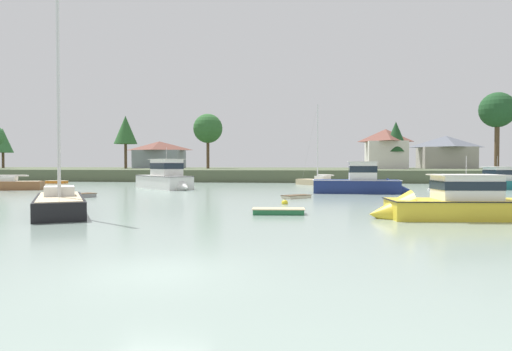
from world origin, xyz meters
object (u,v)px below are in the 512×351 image
Objects in this scene: cruiser_navy at (365,186)px; mooring_buoy_white at (429,190)px; cruiser_teal at (494,184)px; dinghy_cream at (296,197)px; mooring_buoy_orange at (58,195)px; mooring_buoy_yellow at (285,203)px; cruiser_yellow at (448,209)px; sailboat_black at (59,208)px; sailboat_wood at (4,188)px; cruiser_white at (167,182)px; dinghy_orange at (57,182)px; dinghy_grey at (77,196)px; dinghy_green at (278,212)px; sailboat_sand at (321,183)px.

cruiser_navy is 9.44m from mooring_buoy_white.
dinghy_cream is (-21.14, -16.49, -0.47)m from cruiser_teal.
mooring_buoy_yellow is at bearing -15.71° from mooring_buoy_orange.
cruiser_yellow is 27.34m from mooring_buoy_white.
cruiser_navy is at bearing -149.05° from cruiser_teal.
sailboat_black is 1.33× the size of sailboat_wood.
cruiser_navy is 28.76m from sailboat_black.
cruiser_white is 29.03m from mooring_buoy_white.
mooring_buoy_white is at bearing 45.07° from dinghy_cream.
cruiser_teal is 17.34m from cruiser_navy.
cruiser_navy is 3.60× the size of dinghy_cream.
cruiser_yellow is 58.61m from dinghy_orange.
sailboat_wood is (-40.97, 20.92, -0.28)m from cruiser_yellow.
dinghy_grey is 43.69m from cruiser_teal.
dinghy_cream is at bearing -142.04° from cruiser_teal.
cruiser_teal is at bearing 37.96° from dinghy_cream.
mooring_buoy_yellow is at bearing -12.11° from dinghy_grey.
sailboat_black is at bearing -47.89° from sailboat_wood.
mooring_buoy_yellow is at bearing 91.51° from dinghy_green.
cruiser_teal is 26.81m from dinghy_cream.
cruiser_navy is 24.95× the size of mooring_buoy_white.
dinghy_orange reaches higher than mooring_buoy_orange.
dinghy_orange is 28.24m from mooring_buoy_orange.
cruiser_white is 26.45m from sailboat_black.
dinghy_orange is at bearing 121.50° from mooring_buoy_orange.
cruiser_teal is 21.10× the size of mooring_buoy_white.
mooring_buoy_white is (26.45, 27.41, -0.24)m from sailboat_black.
dinghy_orange is at bearing 121.48° from sailboat_black.
mooring_buoy_orange reaches higher than dinghy_cream.
dinghy_cream is 12.35m from dinghy_green.
cruiser_teal is 2.59× the size of dinghy_orange.
mooring_buoy_white is 37.50m from mooring_buoy_orange.
mooring_buoy_yellow is (-0.17, 6.63, -0.04)m from dinghy_green.
dinghy_grey is at bearing -159.17° from cruiser_navy.
mooring_buoy_yellow is (-2.40, -29.52, -0.16)m from sailboat_sand.
sailboat_wood is (-19.37, 21.43, -0.04)m from sailboat_black.
cruiser_white is 0.67× the size of sailboat_black.
cruiser_white is 3.15× the size of dinghy_green.
dinghy_grey is at bearing -128.49° from sailboat_sand.
dinghy_green is at bearing -91.54° from dinghy_cream.
dinghy_cream is 0.23× the size of sailboat_sand.
dinghy_green is (-21.47, -28.83, -0.46)m from cruiser_teal.
mooring_buoy_white is at bearing 25.70° from dinghy_grey.
dinghy_orange is at bearing 124.20° from dinghy_grey.
sailboat_wood reaches higher than dinghy_orange.
dinghy_orange is (-42.53, 16.70, -0.53)m from cruiser_navy.
cruiser_white is 19.00× the size of mooring_buoy_yellow.
cruiser_white is at bearing 167.28° from cruiser_navy.
cruiser_teal is at bearing 45.74° from mooring_buoy_yellow.
dinghy_cream is 5.74m from mooring_buoy_yellow.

